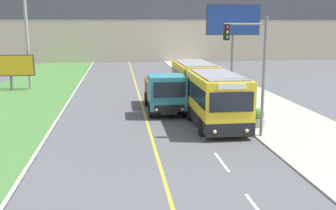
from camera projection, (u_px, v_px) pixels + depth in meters
The scene contains 10 objects.
apartment_block_background at pixel (127, 2), 63.89m from camera, with size 80.00×8.04×18.84m.
city_bus at pixel (204, 91), 26.12m from camera, with size 2.75×13.01×3.15m.
dump_truck at pixel (166, 94), 26.41m from camera, with size 2.45×6.51×2.70m.
utility_pole_far at pixel (27, 32), 35.40m from camera, with size 1.80×0.28×10.31m.
traffic_light_mast at pixel (253, 62), 20.20m from camera, with size 2.28×0.32×6.35m.
billboard_large at pixel (233, 22), 41.23m from camera, with size 5.76×0.24×7.93m.
billboard_small at pixel (10, 66), 35.21m from camera, with size 4.21×0.24×3.25m.
planter_round_near at pixel (258, 118), 22.91m from camera, with size 0.89×0.89×1.08m.
planter_round_second at pixel (236, 104), 27.08m from camera, with size 0.92×0.92×1.10m.
planter_round_third at pixel (220, 93), 31.26m from camera, with size 0.96×0.96×1.12m.
Camera 1 is at (-1.65, -8.21, 5.97)m, focal length 42.00 mm.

